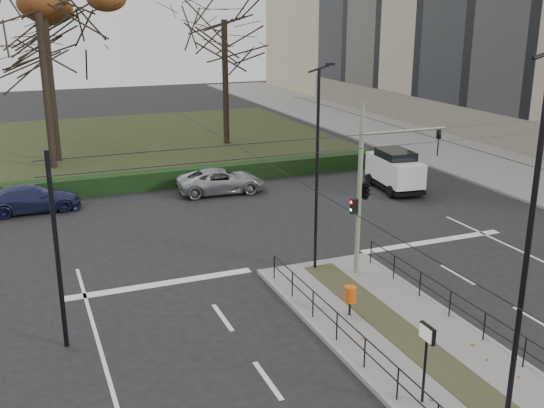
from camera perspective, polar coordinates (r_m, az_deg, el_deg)
The scene contains 19 objects.
ground at distance 21.38m, azimuth 9.53°, elevation -10.10°, with size 140.00×140.00×0.00m, color black.
median_island at distance 19.53m, azimuth 13.44°, elevation -12.89°, with size 4.40×15.00×0.14m, color #605E5C.
sidewalk_east at distance 48.39m, azimuth 14.28°, elevation 5.02°, with size 8.00×90.00×0.14m, color #605E5C.
park at distance 49.21m, azimuth -16.73°, elevation 4.99°, with size 38.00×26.00×0.10m, color #252E17.
hedge at distance 36.11m, azimuth -14.56°, elevation 1.74°, with size 38.00×1.00×1.00m, color black.
apartment_block at distance 55.38m, azimuth 22.57°, elevation 16.51°, with size 13.09×52.10×21.64m.
median_railing at distance 19.03m, azimuth 13.80°, elevation -10.65°, with size 4.14×13.24×0.92m.
catenary at distance 21.39m, azimuth 7.73°, elevation -0.11°, with size 20.00×34.00×6.00m.
traffic_light at distance 23.50m, azimuth 8.56°, elevation 1.55°, with size 3.95×2.18×5.73m.
litter_bin at distance 20.87m, azimuth 7.02°, elevation -8.08°, with size 0.39×0.39×1.00m.
info_panel at distance 16.45m, azimuth 13.68°, elevation -11.95°, with size 0.12×0.56×2.14m.
streetlamp_median_near at distance 15.04m, azimuth 22.01°, elevation -3.57°, with size 0.75×0.15×8.94m.
streetlamp_median_far at distance 23.48m, azimuth 4.09°, elevation 3.20°, with size 0.65×0.13×7.73m.
parked_car_third at distance 33.82m, azimuth -20.74°, elevation 0.46°, with size 1.89×4.66×1.35m, color #1E2447.
parked_car_fourth at distance 35.08m, azimuth -4.58°, elevation 2.08°, with size 2.22×4.81×1.34m, color #929499.
white_van at distance 36.02m, azimuth 10.95°, elevation 3.06°, with size 2.28×4.32×2.27m.
rust_tree at distance 41.76m, azimuth -20.22°, elevation 15.77°, with size 10.81×10.81×12.37m.
bare_tree_center at distance 47.20m, azimuth -4.30°, elevation 15.38°, with size 7.81×7.81×11.88m.
bare_tree_near at distance 43.62m, azimuth -19.63°, elevation 14.48°, with size 7.24×7.24×12.01m.
Camera 1 is at (-10.28, -16.07, 9.64)m, focal length 42.00 mm.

